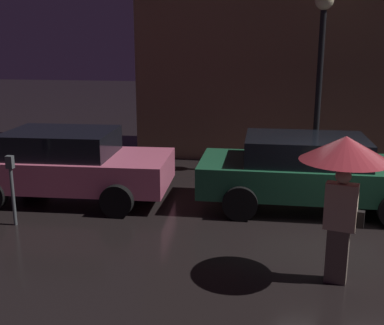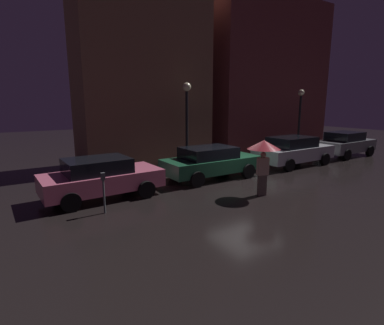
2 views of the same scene
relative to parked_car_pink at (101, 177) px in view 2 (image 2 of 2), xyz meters
The scene contains 11 objects.
ground_plane 5.76m from the parked_car_pink, 13.16° to the right, with size 60.00×60.00×0.00m, color black.
building_facade_left 7.96m from the parked_car_pink, 52.70° to the left, with size 7.02×3.00×10.56m.
building_facade_right 14.95m from the parked_car_pink, 21.31° to the left, with size 9.35×3.00×10.11m.
parked_car_pink is the anchor object (origin of this frame).
parked_car_green 4.85m from the parked_car_pink, ahead, with size 4.36×2.01×1.40m.
parked_car_silver 10.19m from the parked_car_pink, ahead, with size 4.57×2.04×1.52m.
parked_car_grey 15.14m from the parked_car_pink, ahead, with size 4.09×1.96×1.51m.
pedestrian_with_umbrella 5.78m from the parked_car_pink, 29.71° to the right, with size 1.16×1.16×2.01m.
parking_meter 1.61m from the parked_car_pink, 103.31° to the right, with size 0.12×0.10×1.26m.
street_lamp_near 6.24m from the parked_car_pink, 27.63° to the left, with size 0.43×0.43×4.26m.
street_lamp_far 14.10m from the parked_car_pink, 10.80° to the left, with size 0.39×0.39×4.10m.
Camera 2 is at (-8.30, -8.96, 3.32)m, focal length 28.00 mm.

